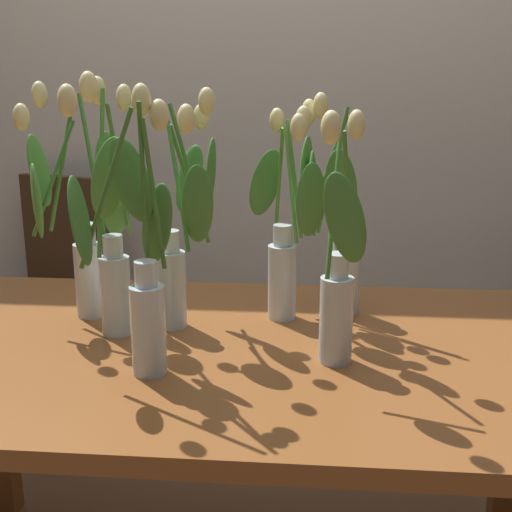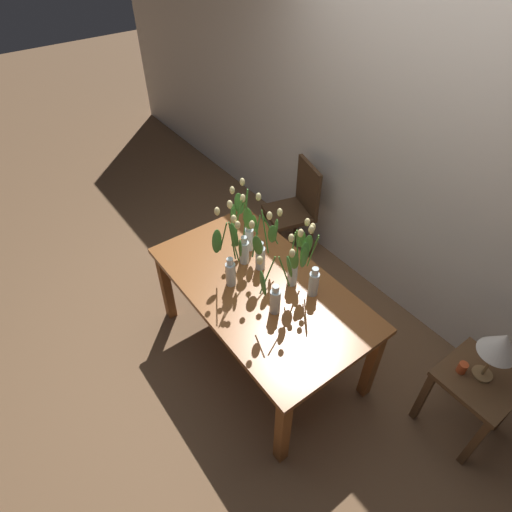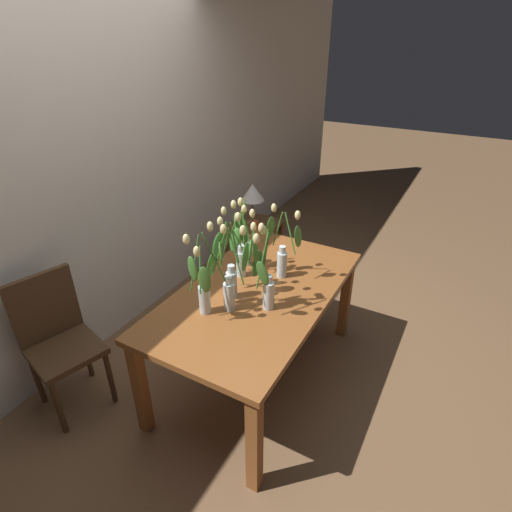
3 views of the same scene
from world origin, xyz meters
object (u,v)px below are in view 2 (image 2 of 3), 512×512
object	(u,v)px
tulip_vase_4	(230,258)
dining_chair	(297,205)
table_lamp	(501,345)
tulip_vase_5	(244,242)
side_table	(474,388)
pillar_candle	(462,368)
tulip_vase_6	(245,226)
tulip_vase_3	(311,272)
tulip_vase_0	(275,292)
tulip_vase_2	(264,247)
tulip_vase_1	(295,262)
dining_table	(260,295)

from	to	relation	value
tulip_vase_4	dining_chair	world-z (taller)	tulip_vase_4
dining_chair	table_lamp	size ratio (longest dim) A/B	2.34
tulip_vase_5	side_table	bearing A→B (deg)	23.69
dining_chair	pillar_candle	xyz separation A→B (m)	(1.95, -0.35, 0.06)
tulip_vase_6	tulip_vase_3	bearing A→B (deg)	8.81
tulip_vase_0	tulip_vase_4	xyz separation A→B (m)	(-0.39, -0.07, 0.03)
tulip_vase_2	tulip_vase_6	world-z (taller)	tulip_vase_6
tulip_vase_2	tulip_vase_4	bearing A→B (deg)	-99.52
tulip_vase_4	side_table	distance (m)	1.74
tulip_vase_5	tulip_vase_3	bearing A→B (deg)	20.27
tulip_vase_3	tulip_vase_4	bearing A→B (deg)	-136.67
tulip_vase_0	side_table	xyz separation A→B (m)	(1.04, 0.78, -0.49)
side_table	tulip_vase_4	bearing A→B (deg)	-149.05
tulip_vase_2	dining_chair	world-z (taller)	tulip_vase_2
tulip_vase_5	tulip_vase_6	size ratio (longest dim) A/B	1.02
tulip_vase_0	pillar_candle	bearing A→B (deg)	37.82
dining_chair	pillar_candle	size ratio (longest dim) A/B	12.40
tulip_vase_3	tulip_vase_5	bearing A→B (deg)	-159.73
tulip_vase_1	side_table	distance (m)	1.36
dining_table	pillar_candle	distance (m)	1.34
tulip_vase_1	pillar_candle	world-z (taller)	tulip_vase_1
side_table	table_lamp	bearing A→B (deg)	120.58
dining_table	table_lamp	distance (m)	1.48
dining_chair	pillar_candle	bearing A→B (deg)	-10.23
tulip_vase_0	tulip_vase_1	bearing A→B (deg)	113.89
tulip_vase_6	side_table	world-z (taller)	tulip_vase_6
tulip_vase_3	tulip_vase_4	world-z (taller)	tulip_vase_4
tulip_vase_6	pillar_candle	size ratio (longest dim) A/B	7.57
tulip_vase_4	tulip_vase_6	size ratio (longest dim) A/B	0.98
tulip_vase_6	pillar_candle	world-z (taller)	tulip_vase_6
tulip_vase_5	table_lamp	size ratio (longest dim) A/B	1.45
tulip_vase_3	tulip_vase_6	world-z (taller)	tulip_vase_6
side_table	table_lamp	world-z (taller)	table_lamp
dining_table	tulip_vase_0	bearing A→B (deg)	-15.17
tulip_vase_1	tulip_vase_4	xyz separation A→B (m)	(-0.27, -0.32, 0.01)
dining_table	pillar_candle	bearing A→B (deg)	29.53
tulip_vase_3	table_lamp	size ratio (longest dim) A/B	1.33
table_lamp	side_table	bearing A→B (deg)	-59.42
dining_table	pillar_candle	size ratio (longest dim) A/B	21.33
tulip_vase_2	table_lamp	size ratio (longest dim) A/B	1.37
tulip_vase_6	dining_chair	bearing A→B (deg)	115.33
dining_table	pillar_candle	xyz separation A→B (m)	(1.17, 0.66, -0.06)
tulip_vase_0	table_lamp	xyz separation A→B (m)	(1.03, 0.80, -0.07)
tulip_vase_2	tulip_vase_4	xyz separation A→B (m)	(-0.04, -0.24, 0.00)
tulip_vase_1	tulip_vase_4	world-z (taller)	tulip_vase_4
tulip_vase_5	table_lamp	distance (m)	1.67
tulip_vase_1	tulip_vase_2	size ratio (longest dim) A/B	0.92
side_table	dining_table	bearing A→B (deg)	-150.43
tulip_vase_3	table_lamp	xyz separation A→B (m)	(1.03, 0.51, -0.06)
dining_table	side_table	size ratio (longest dim) A/B	2.91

